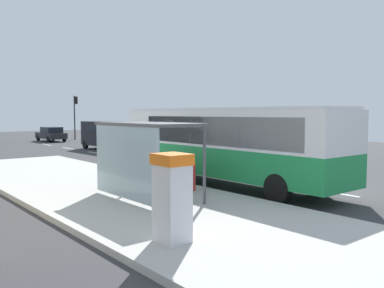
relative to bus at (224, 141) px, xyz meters
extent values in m
cube|color=#38383A|center=(1.71, 11.17, -1.86)|extent=(56.00, 92.00, 0.04)
cube|color=beige|center=(-4.69, -0.83, -1.75)|extent=(6.20, 30.00, 0.18)
cube|color=silver|center=(1.96, -3.83, -1.84)|extent=(0.16, 2.20, 0.01)
cube|color=silver|center=(1.96, 1.17, -1.84)|extent=(0.16, 2.20, 0.01)
cube|color=silver|center=(1.96, 6.17, -1.84)|extent=(0.16, 2.20, 0.01)
cube|color=silver|center=(1.96, 11.17, -1.84)|extent=(0.16, 2.20, 0.01)
cube|color=silver|center=(1.96, 16.17, -1.84)|extent=(0.16, 2.20, 0.01)
cube|color=silver|center=(1.96, 21.17, -1.84)|extent=(0.16, 2.20, 0.01)
cube|color=silver|center=(1.96, 26.17, -1.84)|extent=(0.16, 2.20, 0.01)
cube|color=#1E8C47|center=(0.01, -0.02, -0.77)|extent=(2.57, 11.02, 1.15)
cube|color=silver|center=(0.01, -0.02, 0.53)|extent=(2.57, 11.02, 1.45)
cube|color=silver|center=(0.01, -0.02, 1.31)|extent=(2.44, 10.79, 0.12)
cube|color=black|center=(-0.02, 5.43, 0.46)|extent=(2.30, 0.13, 1.22)
cube|color=black|center=(-1.19, -0.53, 0.46)|extent=(0.13, 8.58, 1.10)
cylinder|color=black|center=(-1.14, 3.87, -1.34)|extent=(0.29, 1.00, 1.00)
cylinder|color=black|center=(1.12, 3.89, -1.34)|extent=(0.29, 1.00, 1.00)
cylinder|color=black|center=(-1.10, -3.73, -1.34)|extent=(0.29, 1.00, 1.00)
cylinder|color=black|center=(1.16, -3.71, -1.34)|extent=(0.29, 1.00, 1.00)
cube|color=black|center=(3.91, 17.93, -0.52)|extent=(2.13, 5.25, 1.96)
cube|color=black|center=(3.91, 17.93, -0.19)|extent=(2.12, 3.17, 0.44)
cylinder|color=black|center=(4.86, 15.95, -1.50)|extent=(0.24, 0.69, 0.68)
cylinder|color=black|center=(3.06, 15.91, -1.50)|extent=(0.24, 0.69, 0.68)
cylinder|color=black|center=(4.76, 19.95, -1.50)|extent=(0.24, 0.69, 0.68)
cylinder|color=black|center=(2.96, 19.91, -1.50)|extent=(0.24, 0.69, 0.68)
cube|color=black|center=(4.01, 30.65, -1.22)|extent=(1.88, 4.43, 0.60)
cube|color=black|center=(4.02, 30.45, -0.62)|extent=(1.62, 2.40, 0.60)
cylinder|color=black|center=(3.17, 32.14, -1.52)|extent=(0.21, 0.64, 0.64)
cylinder|color=black|center=(4.81, 32.17, -1.52)|extent=(0.21, 0.64, 0.64)
cylinder|color=black|center=(3.22, 29.14, -1.52)|extent=(0.21, 0.64, 0.64)
cylinder|color=black|center=(4.86, 29.17, -1.52)|extent=(0.21, 0.64, 0.64)
cube|color=silver|center=(-6.53, -5.22, -0.81)|extent=(0.60, 0.70, 1.70)
cube|color=orange|center=(-6.53, -5.22, 0.16)|extent=(0.66, 0.76, 0.24)
cube|color=black|center=(-6.22, -5.22, -0.54)|extent=(0.03, 0.36, 0.44)
cylinder|color=red|center=(-2.49, -0.75, -1.19)|extent=(0.52, 0.52, 0.95)
cylinder|color=orange|center=(-2.49, -0.05, -1.19)|extent=(0.52, 0.52, 0.95)
cylinder|color=yellow|center=(-2.49, 0.65, -1.19)|extent=(0.52, 0.52, 0.95)
cylinder|color=green|center=(-2.49, 1.35, -1.19)|extent=(0.52, 0.52, 0.95)
cylinder|color=#2D2D2D|center=(7.11, 31.69, 0.62)|extent=(0.14, 0.14, 4.92)
cube|color=black|center=(7.33, 31.69, 2.58)|extent=(0.24, 0.28, 0.84)
sphere|color=red|center=(7.45, 31.69, 2.86)|extent=(0.16, 0.16, 0.16)
sphere|color=#3C2C03|center=(7.45, 31.69, 2.58)|extent=(0.16, 0.16, 0.16)
sphere|color=black|center=(7.45, 31.69, 2.30)|extent=(0.16, 0.16, 0.16)
cube|color=#4C4C51|center=(-4.39, -0.94, 0.79)|extent=(1.80, 4.00, 0.10)
cube|color=#8CA5B2|center=(-5.24, -0.94, -0.41)|extent=(0.06, 3.80, 2.30)
cylinder|color=#4C4C51|center=(-3.54, -2.84, -0.44)|extent=(0.10, 0.10, 2.44)
cylinder|color=#4C4C51|center=(-3.54, 0.96, -0.44)|extent=(0.10, 0.10, 2.44)
camera|label=1|loc=(-11.75, -12.31, 1.15)|focal=38.35mm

